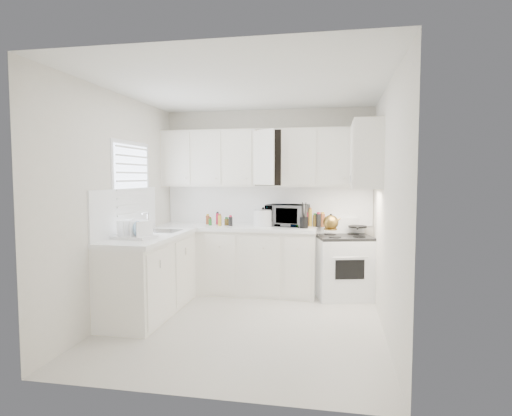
% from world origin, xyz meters
% --- Properties ---
extents(floor, '(3.20, 3.20, 0.00)m').
position_xyz_m(floor, '(0.00, 0.00, 0.00)').
color(floor, beige).
rests_on(floor, ground).
extents(ceiling, '(3.20, 3.20, 0.00)m').
position_xyz_m(ceiling, '(0.00, 0.00, 2.60)').
color(ceiling, white).
rests_on(ceiling, ground).
extents(wall_back, '(3.00, 0.00, 3.00)m').
position_xyz_m(wall_back, '(0.00, 1.60, 1.30)').
color(wall_back, silver).
rests_on(wall_back, ground).
extents(wall_front, '(3.00, 0.00, 3.00)m').
position_xyz_m(wall_front, '(0.00, -1.60, 1.30)').
color(wall_front, silver).
rests_on(wall_front, ground).
extents(wall_left, '(0.00, 3.20, 3.20)m').
position_xyz_m(wall_left, '(-1.50, 0.00, 1.30)').
color(wall_left, silver).
rests_on(wall_left, ground).
extents(wall_right, '(0.00, 3.20, 3.20)m').
position_xyz_m(wall_right, '(1.50, 0.00, 1.30)').
color(wall_right, silver).
rests_on(wall_right, ground).
extents(window_blinds, '(0.06, 0.96, 1.06)m').
position_xyz_m(window_blinds, '(-1.48, 0.35, 1.55)').
color(window_blinds, white).
rests_on(window_blinds, wall_left).
extents(lower_cabinets_back, '(2.22, 0.60, 0.90)m').
position_xyz_m(lower_cabinets_back, '(-0.39, 1.30, 0.45)').
color(lower_cabinets_back, white).
rests_on(lower_cabinets_back, floor).
extents(lower_cabinets_left, '(0.60, 1.60, 0.90)m').
position_xyz_m(lower_cabinets_left, '(-1.20, 0.20, 0.45)').
color(lower_cabinets_left, white).
rests_on(lower_cabinets_left, floor).
extents(countertop_back, '(2.24, 0.64, 0.05)m').
position_xyz_m(countertop_back, '(-0.39, 1.29, 0.93)').
color(countertop_back, white).
rests_on(countertop_back, lower_cabinets_back).
extents(countertop_left, '(0.64, 1.62, 0.05)m').
position_xyz_m(countertop_left, '(-1.19, 0.20, 0.93)').
color(countertop_left, white).
rests_on(countertop_left, lower_cabinets_left).
extents(backsplash_back, '(2.98, 0.02, 0.55)m').
position_xyz_m(backsplash_back, '(0.00, 1.59, 1.23)').
color(backsplash_back, white).
rests_on(backsplash_back, wall_back).
extents(backsplash_left, '(0.02, 1.60, 0.55)m').
position_xyz_m(backsplash_left, '(-1.49, 0.20, 1.23)').
color(backsplash_left, white).
rests_on(backsplash_left, wall_left).
extents(upper_cabinets_back, '(3.00, 0.33, 0.80)m').
position_xyz_m(upper_cabinets_back, '(0.00, 1.44, 1.50)').
color(upper_cabinets_back, white).
rests_on(upper_cabinets_back, wall_back).
extents(upper_cabinets_right, '(0.33, 0.90, 0.80)m').
position_xyz_m(upper_cabinets_right, '(1.33, 0.82, 1.50)').
color(upper_cabinets_right, white).
rests_on(upper_cabinets_right, wall_right).
extents(sink, '(0.42, 0.38, 0.30)m').
position_xyz_m(sink, '(-1.19, 0.55, 1.07)').
color(sink, gray).
rests_on(sink, countertop_left).
extents(stove, '(0.82, 0.73, 1.08)m').
position_xyz_m(stove, '(1.10, 1.28, 0.54)').
color(stove, white).
rests_on(stove, floor).
extents(tea_kettle, '(0.28, 0.24, 0.23)m').
position_xyz_m(tea_kettle, '(0.92, 1.12, 1.05)').
color(tea_kettle, olive).
rests_on(tea_kettle, stove).
extents(frying_pan, '(0.27, 0.44, 0.04)m').
position_xyz_m(frying_pan, '(1.28, 1.44, 0.96)').
color(frying_pan, black).
rests_on(frying_pan, stove).
extents(microwave, '(0.61, 0.43, 0.37)m').
position_xyz_m(microwave, '(0.31, 1.41, 1.14)').
color(microwave, gray).
rests_on(microwave, countertop_back).
extents(rice_cooker, '(0.29, 0.29, 0.26)m').
position_xyz_m(rice_cooker, '(-0.02, 1.33, 1.08)').
color(rice_cooker, white).
rests_on(rice_cooker, countertop_back).
extents(paper_towel, '(0.12, 0.12, 0.27)m').
position_xyz_m(paper_towel, '(0.04, 1.50, 1.08)').
color(paper_towel, white).
rests_on(paper_towel, countertop_back).
extents(utensil_crock, '(0.13, 0.13, 0.36)m').
position_xyz_m(utensil_crock, '(0.56, 1.19, 1.13)').
color(utensil_crock, black).
rests_on(utensil_crock, countertop_back).
extents(dish_rack, '(0.47, 0.39, 0.23)m').
position_xyz_m(dish_rack, '(-1.24, -0.10, 1.07)').
color(dish_rack, white).
rests_on(dish_rack, countertop_left).
extents(spice_left_0, '(0.06, 0.06, 0.13)m').
position_xyz_m(spice_left_0, '(-0.85, 1.42, 1.02)').
color(spice_left_0, brown).
rests_on(spice_left_0, countertop_back).
extents(spice_left_1, '(0.06, 0.06, 0.13)m').
position_xyz_m(spice_left_1, '(-0.78, 1.33, 1.02)').
color(spice_left_1, '#25712B').
rests_on(spice_left_1, countertop_back).
extents(spice_left_2, '(0.06, 0.06, 0.13)m').
position_xyz_m(spice_left_2, '(-0.70, 1.42, 1.02)').
color(spice_left_2, '#C81A3F').
rests_on(spice_left_2, countertop_back).
extents(spice_left_3, '(0.06, 0.06, 0.13)m').
position_xyz_m(spice_left_3, '(-0.62, 1.33, 1.02)').
color(spice_left_3, gold).
rests_on(spice_left_3, countertop_back).
extents(spice_left_4, '(0.06, 0.06, 0.13)m').
position_xyz_m(spice_left_4, '(-0.55, 1.42, 1.02)').
color(spice_left_4, brown).
rests_on(spice_left_4, countertop_back).
extents(spice_left_5, '(0.06, 0.06, 0.13)m').
position_xyz_m(spice_left_5, '(-0.47, 1.33, 1.02)').
color(spice_left_5, black).
rests_on(spice_left_5, countertop_back).
extents(sauce_right_0, '(0.06, 0.06, 0.19)m').
position_xyz_m(sauce_right_0, '(0.58, 1.46, 1.05)').
color(sauce_right_0, '#C81A3F').
rests_on(sauce_right_0, countertop_back).
extents(sauce_right_1, '(0.06, 0.06, 0.19)m').
position_xyz_m(sauce_right_1, '(0.64, 1.40, 1.05)').
color(sauce_right_1, gold).
rests_on(sauce_right_1, countertop_back).
extents(sauce_right_2, '(0.06, 0.06, 0.19)m').
position_xyz_m(sauce_right_2, '(0.69, 1.46, 1.05)').
color(sauce_right_2, brown).
rests_on(sauce_right_2, countertop_back).
extents(sauce_right_3, '(0.06, 0.06, 0.19)m').
position_xyz_m(sauce_right_3, '(0.74, 1.40, 1.05)').
color(sauce_right_3, black).
rests_on(sauce_right_3, countertop_back).
extents(sauce_right_4, '(0.06, 0.06, 0.19)m').
position_xyz_m(sauce_right_4, '(0.80, 1.46, 1.05)').
color(sauce_right_4, brown).
rests_on(sauce_right_4, countertop_back).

